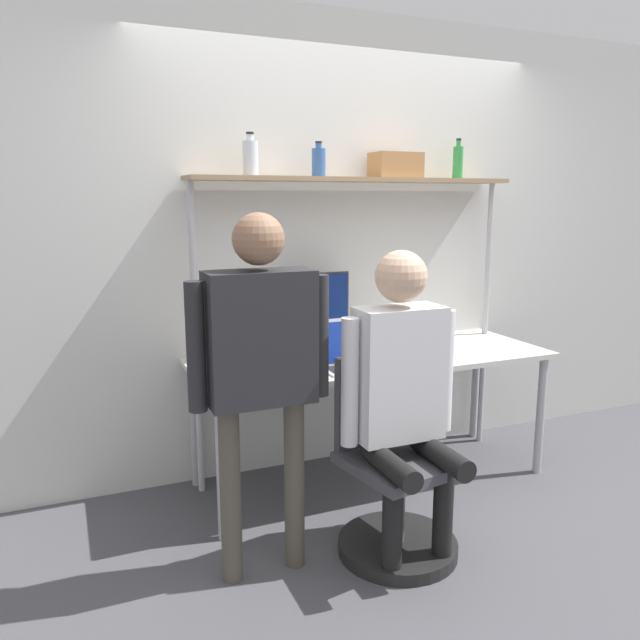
{
  "coord_description": "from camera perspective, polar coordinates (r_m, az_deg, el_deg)",
  "views": [
    {
      "loc": [
        -1.62,
        -2.68,
        1.64
      ],
      "look_at": [
        -0.56,
        -0.16,
        1.1
      ],
      "focal_mm": 35.0,
      "sensor_mm": 36.0,
      "label": 1
    }
  ],
  "objects": [
    {
      "name": "storage_box",
      "position": [
        3.8,
        6.93,
        13.86
      ],
      "size": [
        0.28,
        0.18,
        0.15
      ],
      "color": "#B27A47",
      "rests_on": "shelf_unit"
    },
    {
      "name": "person_seated",
      "position": [
        2.81,
        7.54,
        -5.53
      ],
      "size": [
        0.56,
        0.48,
        1.42
      ],
      "color": "black",
      "rests_on": "ground_plane"
    },
    {
      "name": "office_chair",
      "position": [
        3.05,
        6.7,
        -15.41
      ],
      "size": [
        0.56,
        0.56,
        0.92
      ],
      "color": "black",
      "rests_on": "ground_plane"
    },
    {
      "name": "bottle_green",
      "position": [
        4.04,
        12.49,
        13.94
      ],
      "size": [
        0.06,
        0.06,
        0.24
      ],
      "color": "#2D8C3F",
      "rests_on": "shelf_unit"
    },
    {
      "name": "wall_back",
      "position": [
        3.85,
        2.12,
        6.8
      ],
      "size": [
        8.0,
        0.06,
        2.7
      ],
      "color": "silver",
      "rests_on": "ground_plane"
    },
    {
      "name": "bottle_blue",
      "position": [
        3.59,
        -0.12,
        14.26
      ],
      "size": [
        0.08,
        0.08,
        0.19
      ],
      "color": "#335999",
      "rests_on": "shelf_unit"
    },
    {
      "name": "person_standing",
      "position": [
        2.61,
        -5.46,
        -2.91
      ],
      "size": [
        0.61,
        0.21,
        1.58
      ],
      "color": "#4C473D",
      "rests_on": "ground_plane"
    },
    {
      "name": "ground_plane",
      "position": [
        3.53,
        7.71,
        -16.66
      ],
      "size": [
        12.0,
        12.0,
        0.0
      ],
      "primitive_type": "plane",
      "color": "#4C4C51"
    },
    {
      "name": "bottle_clear",
      "position": [
        3.46,
        -6.38,
        14.56
      ],
      "size": [
        0.08,
        0.08,
        0.23
      ],
      "color": "silver",
      "rests_on": "shelf_unit"
    },
    {
      "name": "shelf_unit",
      "position": [
        3.68,
        3.31,
        9.27
      ],
      "size": [
        1.96,
        0.27,
        1.75
      ],
      "color": "#997A56",
      "rests_on": "ground_plane"
    },
    {
      "name": "monitor",
      "position": [
        3.62,
        -0.73,
        1.22
      ],
      "size": [
        0.47,
        0.16,
        0.46
      ],
      "color": "#333338",
      "rests_on": "desk"
    },
    {
      "name": "cell_phone",
      "position": [
        3.4,
        7.33,
        -3.99
      ],
      "size": [
        0.07,
        0.15,
        0.01
      ],
      "color": "silver",
      "rests_on": "desk"
    },
    {
      "name": "desk",
      "position": [
        3.6,
        4.78,
        -4.25
      ],
      "size": [
        2.06,
        0.76,
        0.75
      ],
      "color": "beige",
      "rests_on": "ground_plane"
    },
    {
      "name": "laptop",
      "position": [
        3.33,
        2.46,
        -3.12
      ],
      "size": [
        0.31,
        0.26,
        0.25
      ],
      "color": "#BCBCC1",
      "rests_on": "desk"
    }
  ]
}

